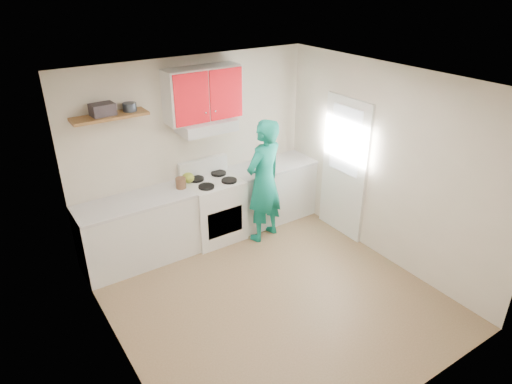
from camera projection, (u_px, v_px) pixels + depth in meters
floor at (271, 295)px, 5.57m from camera, size 3.80×3.80×0.00m
ceiling at (274, 83)px, 4.42m from camera, size 3.60×3.80×0.04m
back_wall at (194, 150)px, 6.41m from camera, size 3.60×0.04×2.60m
front_wall at (412, 294)px, 3.58m from camera, size 3.60×0.04×2.60m
left_wall at (110, 252)px, 4.10m from camera, size 0.04×3.80×2.60m
right_wall at (385, 166)px, 5.89m from camera, size 0.04×3.80×2.60m
door at (344, 168)px, 6.52m from camera, size 0.05×0.85×2.05m
door_glass at (345, 141)px, 6.32m from camera, size 0.01×0.55×0.95m
counter_left at (138, 232)px, 6.05m from camera, size 1.52×0.60×0.90m
counter_right at (271, 192)px, 7.13m from camera, size 1.32×0.60×0.90m
stove at (214, 209)px, 6.59m from camera, size 0.76×0.65×0.92m
range_hood at (207, 126)px, 6.12m from camera, size 0.76×0.44×0.15m
upper_cabinets at (203, 94)px, 5.98m from camera, size 1.02×0.33×0.70m
shelf at (110, 116)px, 5.41m from camera, size 0.90×0.30×0.04m
books at (102, 109)px, 5.36m from camera, size 0.29×0.22×0.14m
tin at (130, 107)px, 5.53m from camera, size 0.21×0.21×0.10m
kettle at (188, 178)px, 6.31m from camera, size 0.19×0.19×0.15m
crock at (181, 184)px, 6.15m from camera, size 0.17×0.17×0.17m
cutting_board at (263, 170)px, 6.77m from camera, size 0.32×0.25×0.02m
silicone_mat at (288, 161)px, 7.10m from camera, size 0.33×0.30×0.01m
person at (264, 181)px, 6.41m from camera, size 0.75×0.60×1.81m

